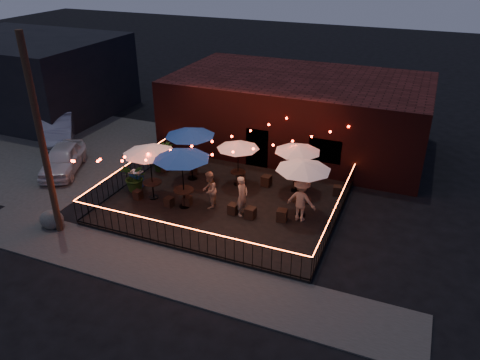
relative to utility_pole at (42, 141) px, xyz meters
The scene contains 39 objects.
ground 7.21m from the utility_pole, 25.71° to the left, with size 110.00×110.00×0.00m, color black.
patio 8.11m from the utility_pole, 40.43° to the left, with size 10.00×8.00×0.15m, color black.
sidewalk 6.74m from the utility_pole, ahead, with size 18.00×2.50×0.05m, color #3B3936.
parking_lot 10.15m from the utility_pole, 135.00° to the left, with size 11.00×12.00×0.02m, color #3B3936.
brick_building 14.27m from the utility_pole, 63.05° to the left, with size 14.00×8.00×4.00m.
background_building 17.19m from the utility_pole, 137.37° to the left, with size 12.00×9.00×5.00m, color black.
utility_pole is the anchor object (origin of this frame).
fence_front 6.38m from the utility_pole, ahead, with size 10.00×0.04×1.04m.
fence_left 5.70m from the utility_pole, 85.03° to the left, with size 0.04×8.00×1.04m.
fence_right 11.85m from the utility_pole, 23.86° to the left, with size 0.04×8.00×1.04m.
festoon_lights 6.32m from the utility_pole, 44.40° to the left, with size 10.02×8.72×1.32m.
cafe_table_0 4.54m from the utility_pole, 58.86° to the left, with size 3.03×3.03×2.58m.
cafe_table_1 6.88m from the utility_pole, 63.94° to the left, with size 2.58×2.58×2.66m.
cafe_table_2 5.42m from the utility_pole, 41.68° to the left, with size 2.49×2.49×2.72m.
cafe_table_3 8.46m from the utility_pole, 50.11° to the left, with size 2.48×2.48×2.22m.
cafe_table_4 10.15m from the utility_pole, 28.02° to the left, with size 2.91×2.91×2.54m.
cafe_table_5 10.66m from the utility_pole, 40.25° to the left, with size 2.49×2.49×2.35m.
bistro_chair_0 5.18m from the utility_pole, 64.05° to the left, with size 0.35×0.35×0.41m, color black.
bistro_chair_1 5.88m from the utility_pole, 44.83° to the left, with size 0.36×0.36×0.42m, color black.
bistro_chair_2 7.31m from the utility_pole, 79.05° to the left, with size 0.42×0.42×0.49m, color black.
bistro_chair_3 8.01m from the utility_pole, 67.23° to the left, with size 0.34×0.34×0.41m, color black.
bistro_chair_4 6.50m from the utility_pole, 42.44° to the left, with size 0.36×0.36×0.43m, color black.
bistro_chair_5 8.06m from the utility_pole, 31.40° to the left, with size 0.38×0.38×0.45m, color black.
bistro_chair_6 9.15m from the utility_pole, 50.04° to the left, with size 0.42×0.42×0.49m, color black.
bistro_chair_7 10.11m from the utility_pole, 45.77° to the left, with size 0.43×0.43×0.51m, color black.
bistro_chair_8 8.68m from the utility_pole, 28.07° to the left, with size 0.41×0.41×0.48m, color black.
bistro_chair_9 9.87m from the utility_pole, 26.03° to the left, with size 0.42×0.42×0.50m, color black.
bistro_chair_10 11.34m from the utility_pole, 41.17° to the left, with size 0.38×0.38×0.45m, color black.
bistro_chair_11 12.76m from the utility_pole, 35.78° to the left, with size 0.37×0.37×0.44m, color black.
patron_a 8.13m from the utility_pole, 30.48° to the left, with size 0.65×0.43×1.79m, color tan.
patron_b 6.99m from the utility_pole, 38.11° to the left, with size 0.82×0.64×1.69m, color tan.
patron_c 10.38m from the utility_pole, 26.03° to the left, with size 1.24×0.71×1.91m, color tan.
potted_shrub_a 5.16m from the utility_pole, 74.18° to the left, with size 1.26×1.09×1.40m, color #1C3F15.
potted_shrub_b 6.99m from the utility_pole, 80.15° to the left, with size 0.83×0.67×1.50m, color #18350F.
potted_shrub_c 7.48m from the utility_pole, 80.42° to the left, with size 0.76×0.76×1.35m, color #0E3D10.
cooler 5.60m from the utility_pole, 78.23° to the left, with size 0.59×0.43×0.78m.
boulder 3.66m from the utility_pole, 167.94° to the left, with size 0.96×0.81×0.75m, color #42423E.
car_white 6.75m from the utility_pole, 129.17° to the left, with size 1.61×4.01×1.37m, color silver.
car_silver 10.94m from the utility_pole, 131.21° to the left, with size 1.67×4.79×1.58m, color #9998A0.
Camera 1 is at (7.64, -14.73, 10.61)m, focal length 35.00 mm.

